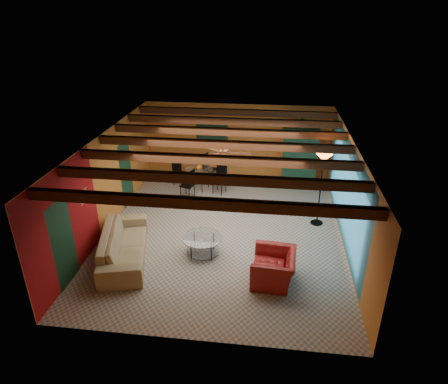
# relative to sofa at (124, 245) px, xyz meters

# --- Properties ---
(room) EXTENTS (6.52, 8.01, 2.71)m
(room) POSITION_rel_sofa_xyz_m (2.29, 1.66, 1.98)
(room) COLOR gray
(room) RESTS_ON ground
(sofa) EXTENTS (1.66, 2.80, 0.77)m
(sofa) POSITION_rel_sofa_xyz_m (0.00, 0.00, 0.00)
(sofa) COLOR #91805E
(sofa) RESTS_ON ground
(armchair) EXTENTS (1.04, 1.17, 0.72)m
(armchair) POSITION_rel_sofa_xyz_m (3.71, -0.45, -0.02)
(armchair) COLOR maroon
(armchair) RESTS_ON ground
(coffee_table) EXTENTS (1.04, 1.04, 0.51)m
(coffee_table) POSITION_rel_sofa_xyz_m (1.91, 0.39, -0.13)
(coffee_table) COLOR white
(coffee_table) RESTS_ON ground
(dining_table) EXTENTS (2.45, 2.45, 1.00)m
(dining_table) POSITION_rel_sofa_xyz_m (1.11, 4.34, 0.12)
(dining_table) COLOR silver
(dining_table) RESTS_ON ground
(armoire) EXTENTS (1.17, 0.64, 1.99)m
(armoire) POSITION_rel_sofa_xyz_m (4.49, 5.25, 0.61)
(armoire) COLOR maroon
(armoire) RESTS_ON ground
(floor_lamp) EXTENTS (0.51, 0.51, 2.16)m
(floor_lamp) POSITION_rel_sofa_xyz_m (4.94, 2.38, 0.70)
(floor_lamp) COLOR black
(floor_lamp) RESTS_ON ground
(ceiling_fan) EXTENTS (1.50, 1.50, 0.44)m
(ceiling_fan) POSITION_rel_sofa_xyz_m (2.29, 1.55, 1.98)
(ceiling_fan) COLOR #472614
(ceiling_fan) RESTS_ON ceiling
(painting) EXTENTS (1.05, 0.03, 0.65)m
(painting) POSITION_rel_sofa_xyz_m (1.39, 5.51, 1.27)
(painting) COLOR black
(painting) RESTS_ON wall_back
(potted_plant) EXTENTS (0.47, 0.42, 0.45)m
(potted_plant) POSITION_rel_sofa_xyz_m (4.49, 5.25, 1.83)
(potted_plant) COLOR #26661E
(potted_plant) RESTS_ON armoire
(vase) EXTENTS (0.21, 0.21, 0.20)m
(vase) POSITION_rel_sofa_xyz_m (1.11, 4.34, 0.72)
(vase) COLOR orange
(vase) RESTS_ON dining_table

